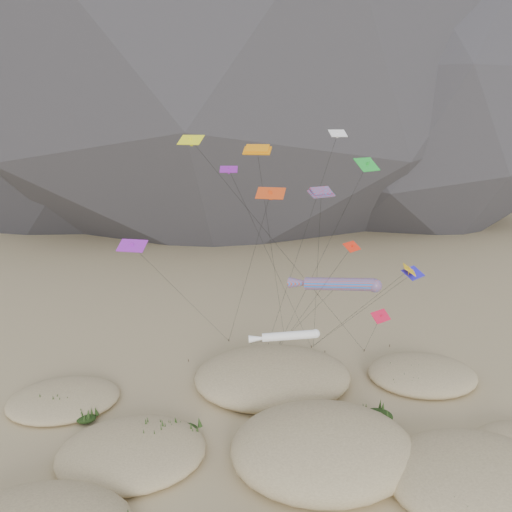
{
  "coord_description": "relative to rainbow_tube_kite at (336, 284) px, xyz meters",
  "views": [
    {
      "loc": [
        -8.91,
        -31.65,
        25.77
      ],
      "look_at": [
        -2.78,
        12.0,
        14.51
      ],
      "focal_mm": 35.0,
      "sensor_mm": 36.0,
      "label": 1
    }
  ],
  "objects": [
    {
      "name": "rainbow_tube_kite",
      "position": [
        0.0,
        0.0,
        0.0
      ],
      "size": [
        8.25,
        12.49,
        12.33
      ],
      "color": "red",
      "rests_on": "ground"
    },
    {
      "name": "delta_kites",
      "position": [
        -3.31,
        -1.15,
        6.32
      ],
      "size": [
        28.17,
        20.71,
        25.66
      ],
      "color": "#2118D3",
      "rests_on": "ground"
    },
    {
      "name": "multi_parafoil",
      "position": [
        -2.29,
        -1.96,
        8.87
      ],
      "size": [
        4.41,
        13.53,
        20.9
      ],
      "color": "red",
      "rests_on": "ground"
    },
    {
      "name": "white_tube_kite",
      "position": [
        -6.26,
        -6.83,
        -2.07
      ],
      "size": [
        5.88,
        20.03,
        9.85
      ],
      "color": "white",
      "rests_on": "ground"
    },
    {
      "name": "dunes",
      "position": [
        -6.62,
        -8.65,
        -10.57
      ],
      "size": [
        49.21,
        36.28,
        4.46
      ],
      "color": "#CCB789",
      "rests_on": "ground"
    },
    {
      "name": "dune_grass",
      "position": [
        -5.86,
        -8.64,
        -10.48
      ],
      "size": [
        43.47,
        29.83,
        1.51
      ],
      "color": "black",
      "rests_on": "ground"
    },
    {
      "name": "kite_stakes",
      "position": [
        -1.89,
        9.45,
        -11.17
      ],
      "size": [
        24.43,
        5.24,
        0.3
      ],
      "color": "#3F2D1E",
      "rests_on": "ground"
    },
    {
      "name": "orange_parafoil",
      "position": [
        -7.49,
        0.92,
        12.35
      ],
      "size": [
        6.66,
        13.43,
        24.45
      ],
      "color": "orange",
      "rests_on": "ground"
    },
    {
      "name": "ground",
      "position": [
        -5.06,
        -12.53,
        -11.32
      ],
      "size": [
        500.0,
        500.0,
        0.0
      ],
      "primitive_type": "plane",
      "color": "#CCB789",
      "rests_on": "ground"
    }
  ]
}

